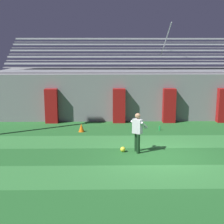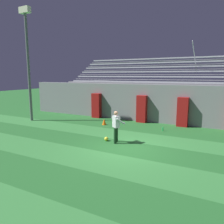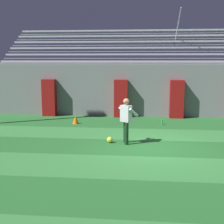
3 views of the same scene
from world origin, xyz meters
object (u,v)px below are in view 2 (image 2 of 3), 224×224
(padding_pillar_far_left, at_px, (96,106))
(goalkeeper, at_px, (116,125))
(padding_pillar_gate_left, at_px, (142,109))
(floodlight_pole, at_px, (27,51))
(padding_pillar_gate_right, at_px, (183,112))
(traffic_cone, at_px, (104,122))
(water_bottle, at_px, (163,129))
(soccer_ball, at_px, (106,139))

(padding_pillar_far_left, xyz_separation_m, goalkeeper, (4.49, -5.36, -0.05))
(padding_pillar_gate_left, xyz_separation_m, floodlight_pole, (-7.78, -3.34, 4.22))
(padding_pillar_gate_right, height_order, floodlight_pole, floodlight_pole)
(padding_pillar_gate_left, distance_m, goalkeeper, 5.39)
(traffic_cone, distance_m, water_bottle, 4.14)
(padding_pillar_gate_left, height_order, padding_pillar_gate_right, same)
(floodlight_pole, height_order, water_bottle, floodlight_pole)
(traffic_cone, bearing_deg, padding_pillar_far_left, 132.72)
(padding_pillar_gate_left, xyz_separation_m, water_bottle, (2.09, -1.84, -0.88))
(padding_pillar_gate_right, relative_size, soccer_ball, 9.09)
(goalkeeper, height_order, traffic_cone, goalkeeper)
(padding_pillar_far_left, distance_m, soccer_ball, 6.65)
(floodlight_pole, height_order, soccer_ball, floodlight_pole)
(padding_pillar_gate_left, height_order, traffic_cone, padding_pillar_gate_left)
(goalkeeper, bearing_deg, water_bottle, 66.56)
(soccer_ball, height_order, traffic_cone, traffic_cone)
(padding_pillar_gate_left, relative_size, soccer_ball, 9.09)
(padding_pillar_gate_left, distance_m, soccer_ball, 5.40)
(padding_pillar_gate_left, distance_m, padding_pillar_far_left, 3.93)
(padding_pillar_far_left, relative_size, traffic_cone, 4.76)
(padding_pillar_gate_right, relative_size, floodlight_pole, 0.24)
(padding_pillar_gate_right, relative_size, traffic_cone, 4.76)
(soccer_ball, relative_size, water_bottle, 0.92)
(padding_pillar_gate_right, bearing_deg, water_bottle, -114.62)
(padding_pillar_gate_left, relative_size, water_bottle, 8.33)
(floodlight_pole, xyz_separation_m, soccer_ball, (7.74, -1.99, -5.11))
(padding_pillar_gate_left, relative_size, floodlight_pole, 0.24)
(padding_pillar_gate_right, height_order, water_bottle, padding_pillar_gate_right)
(padding_pillar_gate_left, bearing_deg, padding_pillar_far_left, 180.00)
(padding_pillar_far_left, bearing_deg, goalkeeper, -50.00)
(padding_pillar_gate_right, bearing_deg, traffic_cone, -157.70)
(water_bottle, bearing_deg, floodlight_pole, -171.38)
(padding_pillar_gate_left, bearing_deg, soccer_ball, -90.43)
(padding_pillar_far_left, height_order, water_bottle, padding_pillar_far_left)
(padding_pillar_gate_left, relative_size, padding_pillar_gate_right, 1.00)
(padding_pillar_gate_left, height_order, goalkeeper, padding_pillar_gate_left)
(floodlight_pole, height_order, goalkeeper, floodlight_pole)
(floodlight_pole, xyz_separation_m, traffic_cone, (5.74, 1.29, -5.01))
(padding_pillar_gate_right, relative_size, goalkeeper, 1.20)
(floodlight_pole, distance_m, traffic_cone, 7.73)
(padding_pillar_far_left, distance_m, water_bottle, 6.36)
(soccer_ball, relative_size, traffic_cone, 0.52)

